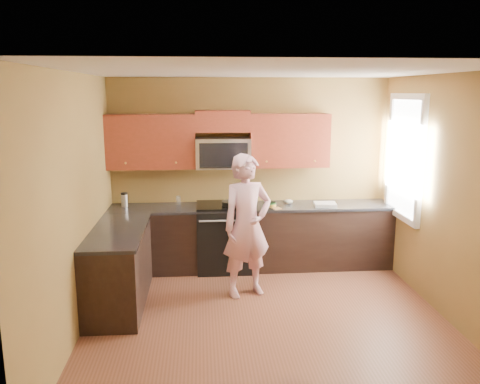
{
  "coord_description": "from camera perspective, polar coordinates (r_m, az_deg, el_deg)",
  "views": [
    {
      "loc": [
        -0.71,
        -4.96,
        2.5
      ],
      "look_at": [
        -0.2,
        1.3,
        1.2
      ],
      "focal_mm": 36.36,
      "sensor_mm": 36.0,
      "label": 1
    }
  ],
  "objects": [
    {
      "name": "butter_tub",
      "position": [
        6.8,
        3.77,
        -1.78
      ],
      "size": [
        0.14,
        0.14,
        0.08
      ],
      "primitive_type": null,
      "rotation": [
        0.0,
        0.0,
        0.33
      ],
      "color": "gold",
      "rests_on": "countertop_back"
    },
    {
      "name": "wall_front",
      "position": [
        3.26,
        8.36,
        -9.1
      ],
      "size": [
        4.0,
        0.0,
        4.0
      ],
      "primitive_type": "plane",
      "rotation": [
        -1.57,
        0.0,
        0.0
      ],
      "color": "brown",
      "rests_on": "ground"
    },
    {
      "name": "countertop_left",
      "position": [
        5.87,
        -14.13,
        -4.49
      ],
      "size": [
        0.62,
        1.6,
        0.04
      ],
      "primitive_type": "cube",
      "color": "black",
      "rests_on": "cabinet_left_run"
    },
    {
      "name": "glass_b",
      "position": [
        7.0,
        -7.24,
        -0.96
      ],
      "size": [
        0.09,
        0.09,
        0.12
      ],
      "primitive_type": "cylinder",
      "rotation": [
        0.0,
        0.0,
        -0.3
      ],
      "color": "silver",
      "rests_on": "countertop_back"
    },
    {
      "name": "upper_cab_right",
      "position": [
        6.99,
        5.71,
        2.99
      ],
      "size": [
        1.12,
        0.33,
        0.75
      ],
      "primitive_type": null,
      "color": "maroon",
      "rests_on": "wall_back"
    },
    {
      "name": "cabinet_back_run",
      "position": [
        7.01,
        1.37,
        -5.41
      ],
      "size": [
        4.0,
        0.6,
        0.88
      ],
      "primitive_type": "cube",
      "color": "black",
      "rests_on": "floor"
    },
    {
      "name": "toast_slice",
      "position": [
        6.69,
        4.3,
        -1.93
      ],
      "size": [
        0.14,
        0.14,
        0.01
      ],
      "primitive_type": "cube",
      "rotation": [
        0.0,
        0.0,
        0.32
      ],
      "color": "#B27F47",
      "rests_on": "countertop_back"
    },
    {
      "name": "stove",
      "position": [
        6.95,
        -1.9,
        -5.27
      ],
      "size": [
        0.76,
        0.65,
        0.95
      ],
      "primitive_type": null,
      "color": "black",
      "rests_on": "floor"
    },
    {
      "name": "upper_cab_over_mw",
      "position": [
        6.82,
        -2.06,
        8.32
      ],
      "size": [
        0.76,
        0.33,
        0.3
      ],
      "primitive_type": "cube",
      "color": "maroon",
      "rests_on": "wall_back"
    },
    {
      "name": "window",
      "position": [
        6.78,
        18.81,
        3.86
      ],
      "size": [
        0.06,
        1.06,
        1.66
      ],
      "primitive_type": null,
      "color": "white",
      "rests_on": "wall_right"
    },
    {
      "name": "floor",
      "position": [
        5.6,
        3.23,
        -14.83
      ],
      "size": [
        4.0,
        4.0,
        0.0
      ],
      "primitive_type": "plane",
      "color": "brown",
      "rests_on": "ground"
    },
    {
      "name": "upper_cab_left",
      "position": [
        6.91,
        -10.26,
        2.76
      ],
      "size": [
        1.22,
        0.33,
        0.75
      ],
      "primitive_type": null,
      "color": "maroon",
      "rests_on": "wall_back"
    },
    {
      "name": "napkin_a",
      "position": [
        6.75,
        -1.12,
        -1.59
      ],
      "size": [
        0.14,
        0.15,
        0.06
      ],
      "primitive_type": "ellipsoid",
      "rotation": [
        0.0,
        0.0,
        -0.29
      ],
      "color": "silver",
      "rests_on": "countertop_back"
    },
    {
      "name": "wall_left",
      "position": [
        5.26,
        -18.75,
        -1.58
      ],
      "size": [
        0.0,
        4.0,
        4.0
      ],
      "primitive_type": "plane",
      "rotation": [
        1.57,
        0.0,
        1.57
      ],
      "color": "brown",
      "rests_on": "ground"
    },
    {
      "name": "napkin_b",
      "position": [
        7.01,
        5.73,
        -1.12
      ],
      "size": [
        0.15,
        0.16,
        0.07
      ],
      "primitive_type": "ellipsoid",
      "rotation": [
        0.0,
        0.0,
        0.25
      ],
      "color": "silver",
      "rests_on": "countertop_back"
    },
    {
      "name": "countertop_back",
      "position": [
        6.88,
        1.4,
        -1.77
      ],
      "size": [
        4.0,
        0.62,
        0.04
      ],
      "primitive_type": "cube",
      "color": "black",
      "rests_on": "cabinet_back_run"
    },
    {
      "name": "microwave",
      "position": [
        6.85,
        -2.01,
        2.86
      ],
      "size": [
        0.76,
        0.4,
        0.42
      ],
      "primitive_type": null,
      "color": "silver",
      "rests_on": "wall_back"
    },
    {
      "name": "woman",
      "position": [
        5.97,
        0.83,
        -4.0
      ],
      "size": [
        0.76,
        0.63,
        1.77
      ],
      "primitive_type": "imported",
      "rotation": [
        0.0,
        0.0,
        0.37
      ],
      "color": "pink",
      "rests_on": "floor"
    },
    {
      "name": "wall_right",
      "position": [
        5.77,
        23.47,
        -0.78
      ],
      "size": [
        0.0,
        4.0,
        4.0
      ],
      "primitive_type": "plane",
      "rotation": [
        1.57,
        0.0,
        -1.57
      ],
      "color": "brown",
      "rests_on": "ground"
    },
    {
      "name": "cabinet_left_run",
      "position": [
        6.01,
        -14.0,
        -8.7
      ],
      "size": [
        0.6,
        1.6,
        0.88
      ],
      "primitive_type": "cube",
      "color": "black",
      "rests_on": "floor"
    },
    {
      "name": "frying_pan",
      "position": [
        6.76,
        -0.99,
        -1.57
      ],
      "size": [
        0.35,
        0.52,
        0.06
      ],
      "primitive_type": null,
      "rotation": [
        0.0,
        0.0,
        0.16
      ],
      "color": "black",
      "rests_on": "stove"
    },
    {
      "name": "ceiling",
      "position": [
        5.02,
        3.59,
        13.96
      ],
      "size": [
        4.0,
        4.0,
        0.0
      ],
      "primitive_type": "plane",
      "rotation": [
        3.14,
        0.0,
        0.0
      ],
      "color": "white",
      "rests_on": "ground"
    },
    {
      "name": "wall_back",
      "position": [
        7.09,
        1.15,
        2.35
      ],
      "size": [
        4.0,
        0.0,
        4.0
      ],
      "primitive_type": "plane",
      "rotation": [
        1.57,
        0.0,
        0.0
      ],
      "color": "brown",
      "rests_on": "ground"
    },
    {
      "name": "dish_towel",
      "position": [
        6.93,
        9.96,
        -1.45
      ],
      "size": [
        0.33,
        0.27,
        0.05
      ],
      "primitive_type": "cube",
      "rotation": [
        0.0,
        0.0,
        -0.12
      ],
      "color": "silver",
      "rests_on": "countertop_back"
    },
    {
      "name": "travel_mug",
      "position": [
        6.99,
        -13.36,
        -1.69
      ],
      "size": [
        0.11,
        0.11,
        0.2
      ],
      "primitive_type": null,
      "rotation": [
        0.0,
        0.0,
        -0.15
      ],
      "color": "silver",
      "rests_on": "countertop_back"
    }
  ]
}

